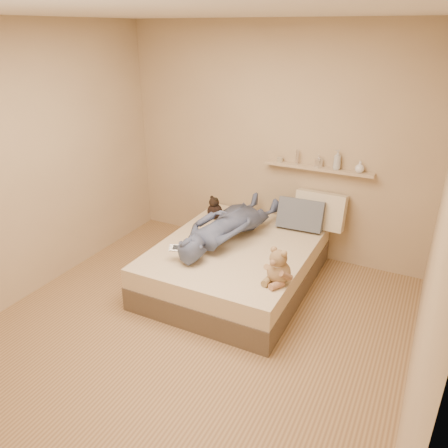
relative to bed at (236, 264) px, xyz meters
The scene contains 10 objects.
room 1.42m from the bed, 90.00° to the right, with size 3.80×3.80×3.80m.
bed is the anchor object (origin of this frame).
game_console 0.76m from the bed, 121.88° to the right, with size 0.17×0.11×0.05m.
teddy_bear 0.89m from the bed, 38.19° to the right, with size 0.27×0.28×0.35m.
dark_plush 0.81m from the bed, 135.45° to the left, with size 0.18×0.18×0.27m.
pillow_cream 1.13m from the bed, 52.52° to the left, with size 0.55×0.16×0.40m, color beige.
pillow_grey 0.92m from the bed, 56.20° to the left, with size 0.50×0.14×0.34m, color slate.
person 0.43m from the bed, 149.86° to the left, with size 0.54×1.49×0.36m, color #4D5579.
wall_shelf 1.38m from the bed, 58.82° to the left, with size 1.20×0.12×0.03m, color tan.
shelf_bottles 1.51m from the bed, 51.36° to the left, with size 0.98×0.13×0.21m.
Camera 1 is at (1.70, -2.72, 2.50)m, focal length 35.00 mm.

